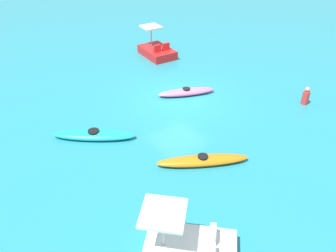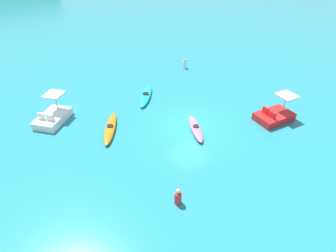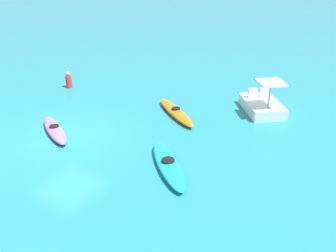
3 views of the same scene
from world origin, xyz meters
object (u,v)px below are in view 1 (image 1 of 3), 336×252
at_px(kayak_orange, 203,160).
at_px(pedal_boat_red, 157,51).
at_px(pedal_boat_white, 189,251).
at_px(kayak_pink, 186,92).
at_px(kayak_cyan, 94,135).
at_px(person_near_shore, 306,97).

bearing_deg(kayak_orange, pedal_boat_red, -29.54).
bearing_deg(pedal_boat_white, kayak_pink, -42.23).
distance_m(kayak_cyan, person_near_shore, 9.83).
relative_size(pedal_boat_white, person_near_shore, 3.18).
xyz_separation_m(pedal_boat_red, person_near_shore, (-9.17, -1.59, 0.05)).
distance_m(pedal_boat_red, pedal_boat_white, 14.41).
relative_size(kayak_orange, kayak_cyan, 1.06).
xyz_separation_m(kayak_orange, kayak_cyan, (3.96, 2.20, 0.00)).
xyz_separation_m(kayak_pink, pedal_boat_white, (-6.84, 6.21, 0.17)).
xyz_separation_m(kayak_orange, person_near_shore, (0.04, -6.81, 0.22)).
xyz_separation_m(kayak_cyan, kayak_pink, (0.32, -5.34, -0.00)).
height_order(kayak_orange, kayak_cyan, same).
bearing_deg(pedal_boat_red, kayak_cyan, 125.31).
distance_m(kayak_cyan, pedal_boat_red, 9.10).
xyz_separation_m(kayak_cyan, pedal_boat_red, (5.26, -7.42, 0.17)).
xyz_separation_m(pedal_boat_red, pedal_boat_white, (-11.78, 8.29, 0.00)).
bearing_deg(kayak_orange, kayak_cyan, 29.07).
bearing_deg(pedal_boat_white, kayak_cyan, -7.62).
bearing_deg(kayak_orange, kayak_pink, -36.26).
height_order(kayak_orange, kayak_pink, same).
bearing_deg(pedal_boat_red, kayak_pink, 157.11).
xyz_separation_m(pedal_boat_white, person_near_shore, (2.60, -9.88, 0.05)).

